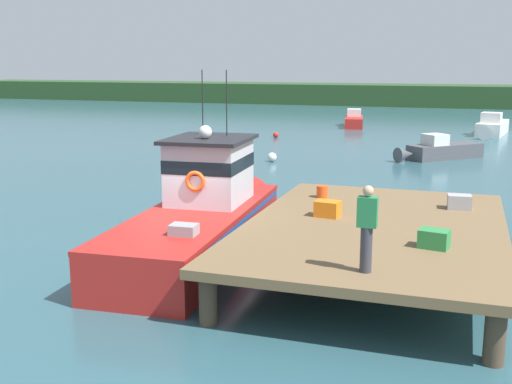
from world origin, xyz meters
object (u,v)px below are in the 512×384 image
Objects in this scene: crate_single_by_cleat at (459,202)px; deckhand_by_the_boat at (367,227)px; mooring_buoy_outer at (276,135)px; moored_boat_far_right at (440,150)px; mooring_buoy_channel_marker at (416,151)px; bait_bucket at (322,192)px; crate_stack_near_edge at (434,239)px; moored_boat_off_the_point at (492,127)px; main_fishing_boat at (202,214)px; crate_single_far at (328,209)px; mooring_buoy_inshore at (272,157)px; moored_boat_near_channel at (354,120)px.

deckhand_by_the_boat is at bearing -104.87° from crate_single_by_cleat.
deckhand_by_the_boat is at bearing -70.27° from mooring_buoy_outer.
moored_boat_far_right reaches higher than mooring_buoy_channel_marker.
deckhand_by_the_boat is (2.19, -6.14, 0.69)m from bait_bucket.
crate_stack_near_edge is 33.67m from moored_boat_off_the_point.
bait_bucket is (2.77, 2.22, 0.36)m from main_fishing_boat.
mooring_buoy_inshore is at bearing 111.87° from crate_single_far.
crate_stack_near_edge is at bearing -84.81° from mooring_buoy_channel_marker.
deckhand_by_the_boat is at bearing -68.21° from mooring_buoy_inshore.
crate_single_far is 1.76× the size of bait_bucket.
moored_boat_off_the_point is at bearing 86.60° from crate_single_by_cleat.
bait_bucket is (-3.30, 4.14, -0.02)m from crate_stack_near_edge.
main_fishing_boat reaches higher than moored_boat_off_the_point.
crate_stack_near_edge reaches higher than moored_boat_far_right.
crate_stack_near_edge is 29.74m from mooring_buoy_outer.
moored_boat_far_right is (1.94, 19.03, -0.94)m from crate_single_far.
crate_single_far is at bearing -68.13° from mooring_buoy_inshore.
main_fishing_boat reaches higher than deckhand_by_the_boat.
deckhand_by_the_boat is 0.37× the size of moored_boat_far_right.
crate_single_far reaches higher than mooring_buoy_inshore.
main_fishing_boat is 16.49× the size of crate_single_far.
mooring_buoy_channel_marker is at bearing 88.01° from crate_single_far.
mooring_buoy_channel_marker is (-1.98, 21.83, -1.17)m from crate_stack_near_edge.
moored_boat_far_right is at bearing -65.20° from moored_boat_near_channel.
mooring_buoy_inshore is at bearing 117.04° from crate_stack_near_edge.
crate_single_by_cleat is (3.12, 1.93, -0.01)m from crate_single_far.
moored_boat_near_channel is (-6.83, 38.61, -1.59)m from deckhand_by_the_boat.
moored_boat_far_right is 9.42× the size of mooring_buoy_inshore.
main_fishing_boat is at bearing -101.60° from mooring_buoy_channel_marker.
crate_stack_near_edge reaches higher than mooring_buoy_channel_marker.
deckhand_by_the_boat is 0.30× the size of moored_boat_near_channel.
crate_stack_near_edge is at bearing -66.95° from mooring_buoy_outer.
bait_bucket is 17.78m from mooring_buoy_channel_marker.
bait_bucket is at bearing 128.55° from crate_stack_near_edge.
crate_single_by_cleat is at bearing -3.87° from bait_bucket.
mooring_buoy_inshore is 1.25× the size of mooring_buoy_outer.
crate_single_far reaches higher than bait_bucket.
bait_bucket is at bearing 38.78° from main_fishing_boat.
mooring_buoy_channel_marker is (5.96, -14.78, -0.24)m from moored_boat_near_channel.
moored_boat_far_right is (5.34, 19.08, -0.55)m from main_fishing_boat.
crate_single_by_cleat is 0.37× the size of deckhand_by_the_boat.
crate_single_by_cleat is at bearing 31.73° from crate_single_far.
moored_boat_off_the_point is at bearing 79.40° from bait_bucket.
deckhand_by_the_boat is (1.56, -3.95, 0.66)m from crate_single_far.
bait_bucket is (-0.63, 2.18, -0.03)m from crate_single_far.
deckhand_by_the_boat is (-1.12, -1.99, 0.66)m from crate_stack_near_edge.
main_fishing_boat is 3.42m from crate_single_far.
moored_boat_far_right is 1.52m from mooring_buoy_channel_marker.
main_fishing_boat is 16.49× the size of crate_stack_near_edge.
bait_bucket is 14.30m from mooring_buoy_inshore.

